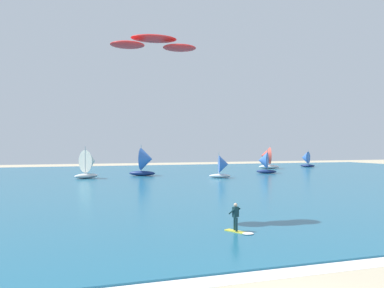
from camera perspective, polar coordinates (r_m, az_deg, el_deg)
ocean at (r=61.12m, az=-12.04°, el=-4.97°), size 160.00×90.00×0.10m
shoreline_foam at (r=18.11m, az=9.57°, el=-16.65°), size 89.99×2.02×0.01m
kitesurfer at (r=25.07m, az=6.23°, el=-10.38°), size 1.29×2.02×1.67m
kite at (r=29.12m, az=-5.17°, el=13.38°), size 5.92×2.37×0.88m
sailboat_outermost at (r=102.26m, az=15.05°, el=-1.96°), size 3.46×3.68×4.09m
sailboat_trailing at (r=92.98m, az=9.97°, el=-1.82°), size 4.66×4.13×5.23m
sailboat_far_left at (r=70.47m, az=-6.24°, el=-2.35°), size 4.64×4.15×5.20m
sailboat_leading at (r=65.71m, az=4.18°, el=-3.00°), size 3.54×3.12×3.98m
sailboat_heeled_over at (r=66.64m, az=-13.65°, el=-2.60°), size 4.39×3.93×4.89m
sailboat_mid_right at (r=77.53m, az=9.62°, el=-2.45°), size 3.88×3.69×4.32m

